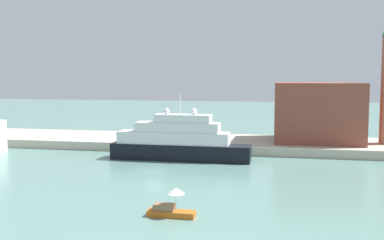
% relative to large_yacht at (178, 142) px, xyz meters
% --- Properties ---
extents(ground, '(400.00, 400.00, 0.00)m').
position_rel_large_yacht_xyz_m(ground, '(-1.48, -9.86, -3.18)').
color(ground, slate).
extents(quay_dock, '(110.00, 18.18, 1.70)m').
position_rel_large_yacht_xyz_m(quay_dock, '(-1.48, 15.23, -2.33)').
color(quay_dock, '#B7AD99').
rests_on(quay_dock, ground).
extents(large_yacht, '(24.29, 4.12, 11.36)m').
position_rel_large_yacht_xyz_m(large_yacht, '(0.00, 0.00, 0.00)').
color(large_yacht, black).
rests_on(large_yacht, ground).
extents(small_motorboat, '(4.95, 1.85, 3.07)m').
position_rel_large_yacht_xyz_m(small_motorboat, '(6.85, -31.64, -2.12)').
color(small_motorboat, '#C66019').
rests_on(small_motorboat, ground).
extents(harbor_building, '(16.54, 14.86, 11.53)m').
position_rel_large_yacht_xyz_m(harbor_building, '(24.37, 16.81, 4.28)').
color(harbor_building, brown).
rests_on(harbor_building, quay_dock).
extents(parked_car, '(4.46, 1.82, 1.26)m').
position_rel_large_yacht_xyz_m(parked_car, '(-11.71, 13.12, -0.94)').
color(parked_car, '#B21E1E').
rests_on(parked_car, quay_dock).
extents(person_figure, '(0.36, 0.36, 1.61)m').
position_rel_large_yacht_xyz_m(person_figure, '(-5.82, 9.38, -0.74)').
color(person_figure, '#334C8C').
rests_on(person_figure, quay_dock).
extents(mooring_bollard, '(0.46, 0.46, 0.84)m').
position_rel_large_yacht_xyz_m(mooring_bollard, '(-0.12, 7.12, -1.07)').
color(mooring_bollard, black).
rests_on(mooring_bollard, quay_dock).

